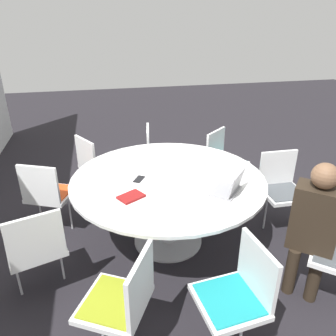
# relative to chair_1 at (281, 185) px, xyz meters

# --- Properties ---
(ground_plane) EXTENTS (16.00, 16.00, 0.00)m
(ground_plane) POSITION_rel_chair_1_xyz_m (-0.06, 1.27, -0.50)
(ground_plane) COLOR black
(conference_table) EXTENTS (1.87, 1.87, 0.75)m
(conference_table) POSITION_rel_chair_1_xyz_m (-0.06, 1.27, 0.13)
(conference_table) COLOR #B7B7BC
(conference_table) RESTS_ON ground_plane
(chair_1) EXTENTS (0.42, 0.44, 0.84)m
(chair_1) POSITION_rel_chair_1_xyz_m (0.00, 0.00, 0.00)
(chair_1) COLOR white
(chair_1) RESTS_ON ground_plane
(chair_2) EXTENTS (0.61, 0.61, 0.84)m
(chair_2) POSITION_rel_chair_1_xyz_m (0.83, 0.35, 0.00)
(chair_2) COLOR white
(chair_2) RESTS_ON ground_plane
(chair_3) EXTENTS (0.50, 0.48, 0.84)m
(chair_3) POSITION_rel_chair_1_xyz_m (1.21, 1.14, 0.00)
(chair_3) COLOR white
(chair_3) RESTS_ON ground_plane
(chair_4) EXTENTS (0.59, 0.58, 0.84)m
(chair_4) POSITION_rel_chair_1_xyz_m (1.02, 1.96, 0.00)
(chair_4) COLOR white
(chair_4) RESTS_ON ground_plane
(chair_5) EXTENTS (0.56, 0.57, 0.84)m
(chair_5) POSITION_rel_chair_1_xyz_m (0.39, 2.47, 0.00)
(chair_5) COLOR white
(chair_5) RESTS_ON ground_plane
(chair_6) EXTENTS (0.54, 0.55, 0.84)m
(chair_6) POSITION_rel_chair_1_xyz_m (-0.52, 2.46, 0.00)
(chair_6) COLOR white
(chair_6) RESTS_ON ground_plane
(chair_7) EXTENTS (0.59, 0.58, 0.84)m
(chair_7) POSITION_rel_chair_1_xyz_m (-1.21, 1.82, 0.00)
(chair_7) COLOR white
(chair_7) RESTS_ON ground_plane
(chair_8) EXTENTS (0.48, 0.47, 0.84)m
(chair_8) POSITION_rel_chair_1_xyz_m (-1.31, 1.06, 0.00)
(chair_8) COLOR white
(chair_8) RESTS_ON ground_plane
(person_0) EXTENTS (0.40, 0.42, 1.19)m
(person_0) POSITION_rel_chair_1_xyz_m (-0.95, 0.28, 0.20)
(person_0) COLOR #2D2319
(person_0) RESTS_ON ground_plane
(laptop) EXTENTS (0.37, 0.36, 0.21)m
(laptop) POSITION_rel_chair_1_xyz_m (-0.47, 0.81, 0.31)
(laptop) COLOR #99999E
(laptop) RESTS_ON conference_table
(spiral_notebook) EXTENTS (0.24, 0.26, 0.02)m
(spiral_notebook) POSITION_rel_chair_1_xyz_m (-0.37, 1.66, 0.26)
(spiral_notebook) COLOR maroon
(spiral_notebook) RESTS_ON conference_table
(cell_phone) EXTENTS (0.16, 0.13, 0.01)m
(cell_phone) POSITION_rel_chair_1_xyz_m (-0.04, 1.55, 0.26)
(cell_phone) COLOR black
(cell_phone) RESTS_ON conference_table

